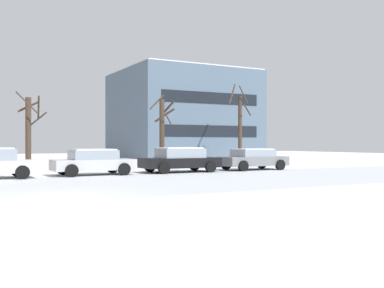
# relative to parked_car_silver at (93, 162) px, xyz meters

# --- Properties ---
(ground_plane) EXTENTS (120.00, 120.00, 0.00)m
(ground_plane) POSITION_rel_parked_car_silver_xyz_m (-3.82, -9.36, -0.70)
(ground_plane) COLOR white
(road_surface) EXTENTS (80.00, 9.45, 0.00)m
(road_surface) POSITION_rel_parked_car_silver_xyz_m (-3.82, -5.63, -0.70)
(road_surface) COLOR silver
(road_surface) RESTS_ON ground
(parked_car_silver) EXTENTS (4.17, 2.14, 1.36)m
(parked_car_silver) POSITION_rel_parked_car_silver_xyz_m (0.00, 0.00, 0.00)
(parked_car_silver) COLOR silver
(parked_car_silver) RESTS_ON ground
(parked_car_black) EXTENTS (4.49, 2.18, 1.42)m
(parked_car_black) POSITION_rel_parked_car_silver_xyz_m (5.03, -0.10, 0.02)
(parked_car_black) COLOR black
(parked_car_black) RESTS_ON ground
(parked_car_gray) EXTENTS (4.26, 2.12, 1.32)m
(parked_car_gray) POSITION_rel_parked_car_silver_xyz_m (10.05, -0.22, -0.02)
(parked_car_gray) COLOR slate
(parked_car_gray) RESTS_ON ground
(tree_far_mid) EXTENTS (1.69, 1.65, 4.84)m
(tree_far_mid) POSITION_rel_parked_car_silver_xyz_m (5.47, 3.29, 1.75)
(tree_far_mid) COLOR #423326
(tree_far_mid) RESTS_ON ground
(tree_far_left) EXTENTS (1.80, 1.81, 4.55)m
(tree_far_left) POSITION_rel_parked_car_silver_xyz_m (-2.58, 4.01, 1.62)
(tree_far_left) COLOR #423326
(tree_far_left) RESTS_ON ground
(tree_far_right) EXTENTS (1.76, 1.77, 6.03)m
(tree_far_right) POSITION_rel_parked_car_silver_xyz_m (12.00, 4.04, 2.12)
(tree_far_right) COLOR #423326
(tree_far_right) RESTS_ON ground
(building_far_right) EXTENTS (10.82, 9.99, 7.90)m
(building_far_right) POSITION_rel_parked_car_silver_xyz_m (11.61, 12.34, 3.25)
(building_far_right) COLOR slate
(building_far_right) RESTS_ON ground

